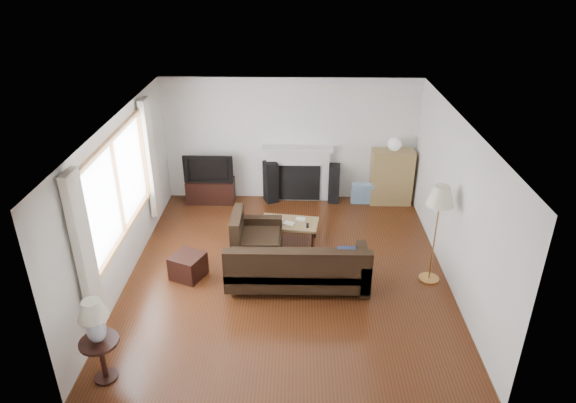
{
  "coord_description": "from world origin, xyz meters",
  "views": [
    {
      "loc": [
        0.15,
        -6.89,
        4.68
      ],
      "look_at": [
        0.0,
        0.3,
        1.1
      ],
      "focal_mm": 32.0,
      "sensor_mm": 36.0,
      "label": 1
    }
  ],
  "objects_px": {
    "bookshelf": "(391,177)",
    "floor_lamp": "(435,235)",
    "tv_stand": "(211,191)",
    "sectional_sofa": "(297,264)",
    "side_table": "(103,359)",
    "coffee_table": "(289,231)"
  },
  "relations": [
    {
      "from": "bookshelf",
      "to": "sectional_sofa",
      "type": "distance_m",
      "value": 3.46
    },
    {
      "from": "sectional_sofa",
      "to": "coffee_table",
      "type": "height_order",
      "value": "sectional_sofa"
    },
    {
      "from": "floor_lamp",
      "to": "side_table",
      "type": "height_order",
      "value": "floor_lamp"
    },
    {
      "from": "bookshelf",
      "to": "side_table",
      "type": "xyz_separation_m",
      "value": [
        -4.17,
        -4.85,
        -0.27
      ]
    },
    {
      "from": "tv_stand",
      "to": "side_table",
      "type": "height_order",
      "value": "side_table"
    },
    {
      "from": "bookshelf",
      "to": "floor_lamp",
      "type": "xyz_separation_m",
      "value": [
        0.2,
        -2.71,
        0.25
      ]
    },
    {
      "from": "bookshelf",
      "to": "coffee_table",
      "type": "distance_m",
      "value": 2.59
    },
    {
      "from": "floor_lamp",
      "to": "coffee_table",
      "type": "bearing_deg",
      "value": 153.06
    },
    {
      "from": "tv_stand",
      "to": "floor_lamp",
      "type": "relative_size",
      "value": 0.59
    },
    {
      "from": "tv_stand",
      "to": "sectional_sofa",
      "type": "relative_size",
      "value": 0.41
    },
    {
      "from": "tv_stand",
      "to": "side_table",
      "type": "bearing_deg",
      "value": -96.32
    },
    {
      "from": "tv_stand",
      "to": "floor_lamp",
      "type": "distance_m",
      "value": 4.72
    },
    {
      "from": "coffee_table",
      "to": "sectional_sofa",
      "type": "bearing_deg",
      "value": -75.76
    },
    {
      "from": "coffee_table",
      "to": "bookshelf",
      "type": "bearing_deg",
      "value": 46.11
    },
    {
      "from": "sectional_sofa",
      "to": "bookshelf",
      "type": "bearing_deg",
      "value": 57.31
    },
    {
      "from": "tv_stand",
      "to": "coffee_table",
      "type": "bearing_deg",
      "value": -43.92
    },
    {
      "from": "bookshelf",
      "to": "floor_lamp",
      "type": "bearing_deg",
      "value": -85.79
    },
    {
      "from": "coffee_table",
      "to": "side_table",
      "type": "xyz_separation_m",
      "value": [
        -2.16,
        -3.26,
        0.09
      ]
    },
    {
      "from": "bookshelf",
      "to": "coffee_table",
      "type": "xyz_separation_m",
      "value": [
        -2.01,
        -1.59,
        -0.37
      ]
    },
    {
      "from": "bookshelf",
      "to": "coffee_table",
      "type": "height_order",
      "value": "bookshelf"
    },
    {
      "from": "tv_stand",
      "to": "bookshelf",
      "type": "relative_size",
      "value": 0.85
    },
    {
      "from": "sectional_sofa",
      "to": "side_table",
      "type": "distance_m",
      "value": 3.02
    }
  ]
}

